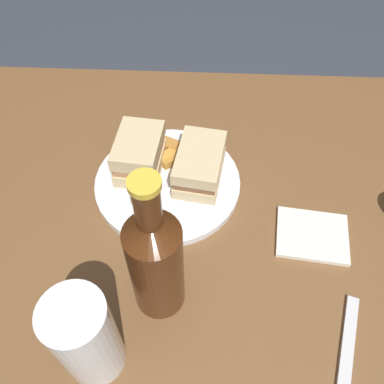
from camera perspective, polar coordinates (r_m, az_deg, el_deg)
The scene contains 15 objects.
ground_plane at distance 1.32m, azimuth 1.93°, elevation -21.05°, with size 6.00×6.00×0.00m, color #333842.
dining_table at distance 0.99m, azimuth 2.50°, elevation -15.33°, with size 1.02×0.77×0.70m, color brown.
plate at distance 0.71m, azimuth -3.35°, elevation 1.25°, with size 0.25×0.25×0.01m, color white.
sandwich_half_left at distance 0.69m, azimuth 1.06°, elevation 3.77°, with size 0.09×0.12×0.06m.
sandwich_half_right at distance 0.70m, azimuth -7.22°, elevation 5.19°, with size 0.08×0.11×0.07m.
potato_wedge_front at distance 0.73m, azimuth -2.85°, elevation 5.15°, with size 0.04×0.02×0.02m, color gold.
potato_wedge_middle at distance 0.74m, azimuth 0.53°, elevation 6.05°, with size 0.05×0.02×0.02m, color #B77F33.
potato_wedge_back at distance 0.73m, azimuth -2.72°, elevation 4.63°, with size 0.04×0.02×0.02m, color #B77F33.
potato_wedge_left_edge at distance 0.75m, azimuth -3.24°, elevation 6.42°, with size 0.04×0.02×0.02m, color #AD702D.
potato_wedge_right_edge at distance 0.73m, azimuth 0.28°, elevation 4.63°, with size 0.05×0.02×0.02m, color #AD702D.
potato_wedge_stray at distance 0.73m, azimuth 2.38°, elevation 4.76°, with size 0.05×0.02×0.02m, color #AD702D.
pint_glass at distance 0.53m, azimuth -14.13°, elevation -19.14°, with size 0.07×0.07×0.16m.
cider_bottle at distance 0.52m, azimuth -5.02°, elevation -9.38°, with size 0.07×0.07×0.26m.
napkin at distance 0.68m, azimuth 16.13°, elevation -5.72°, with size 0.11×0.09×0.01m, color silver.
fork at distance 0.61m, azimuth 20.33°, elevation -20.83°, with size 0.18×0.02×0.01m, color silver.
Camera 1 is at (-0.02, -0.37, 1.27)m, focal length 38.96 mm.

